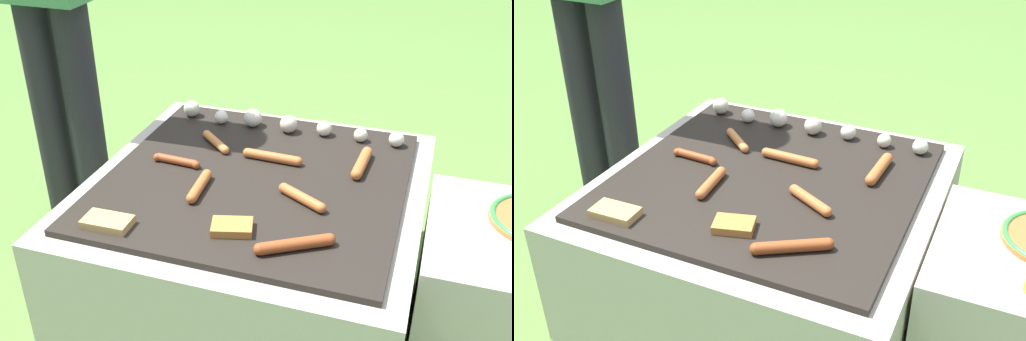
# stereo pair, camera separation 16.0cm
# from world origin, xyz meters

# --- Properties ---
(ground_plane) EXTENTS (14.00, 14.00, 0.00)m
(ground_plane) POSITION_xyz_m (0.00, 0.00, 0.00)
(ground_plane) COLOR #567F38
(grill) EXTENTS (0.89, 0.89, 0.38)m
(grill) POSITION_xyz_m (0.00, 0.00, 0.19)
(grill) COLOR #B2AA9E
(grill) RESTS_ON ground_plane
(sausage_front_center) EXTENTS (0.14, 0.03, 0.02)m
(sausage_front_center) POSITION_xyz_m (-0.23, -0.00, 0.39)
(sausage_front_center) COLOR #93421E
(sausage_front_center) RESTS_ON grill
(sausage_back_left) EXTENTS (0.17, 0.11, 0.03)m
(sausage_back_left) POSITION_xyz_m (0.18, -0.28, 0.39)
(sausage_back_left) COLOR #93421E
(sausage_back_left) RESTS_ON grill
(sausage_front_right) EXTENTS (0.04, 0.15, 0.03)m
(sausage_front_right) POSITION_xyz_m (-0.12, -0.11, 0.39)
(sausage_front_right) COLOR #B7602D
(sausage_front_right) RESTS_ON grill
(sausage_back_center) EXTENTS (0.18, 0.03, 0.03)m
(sausage_back_center) POSITION_xyz_m (0.02, 0.10, 0.39)
(sausage_back_center) COLOR #B7602D
(sausage_back_center) RESTS_ON grill
(sausage_front_left) EXTENTS (0.14, 0.09, 0.03)m
(sausage_front_left) POSITION_xyz_m (0.15, -0.08, 0.39)
(sausage_front_left) COLOR #B7602D
(sausage_front_left) RESTS_ON grill
(sausage_mid_left) EXTENTS (0.12, 0.11, 0.02)m
(sausage_mid_left) POSITION_xyz_m (-0.17, 0.14, 0.39)
(sausage_mid_left) COLOR #C6753D
(sausage_mid_left) RESTS_ON grill
(sausage_back_right) EXTENTS (0.04, 0.17, 0.03)m
(sausage_back_right) POSITION_xyz_m (0.26, 0.14, 0.40)
(sausage_back_right) COLOR #B7602D
(sausage_back_right) RESTS_ON grill
(bread_slice_right) EXTENTS (0.11, 0.09, 0.02)m
(bread_slice_right) POSITION_xyz_m (0.03, -0.26, 0.39)
(bread_slice_right) COLOR #B27033
(bread_slice_right) RESTS_ON grill
(bread_slice_center) EXTENTS (0.12, 0.07, 0.02)m
(bread_slice_center) POSITION_xyz_m (-0.26, -0.33, 0.39)
(bread_slice_center) COLOR tan
(bread_slice_center) RESTS_ON grill
(mushroom_row) EXTENTS (0.71, 0.07, 0.06)m
(mushroom_row) POSITION_xyz_m (-0.03, 0.31, 0.41)
(mushroom_row) COLOR beige
(mushroom_row) RESTS_ON grill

